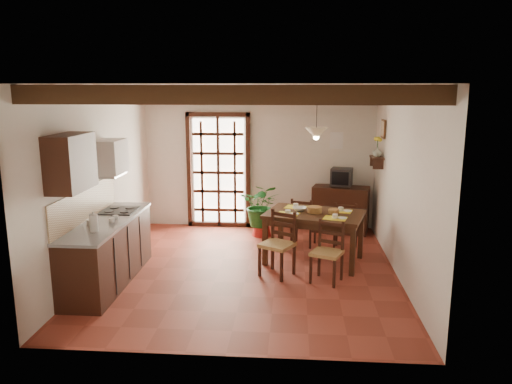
# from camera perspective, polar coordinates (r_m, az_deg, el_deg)

# --- Properties ---
(ground_plane) EXTENTS (5.00, 5.00, 0.00)m
(ground_plane) POSITION_cam_1_polar(r_m,az_deg,el_deg) (7.77, -0.97, -8.94)
(ground_plane) COLOR maroon
(room_shell) EXTENTS (4.52, 5.02, 2.81)m
(room_shell) POSITION_cam_1_polar(r_m,az_deg,el_deg) (7.32, -1.02, 4.47)
(room_shell) COLOR silver
(room_shell) RESTS_ON ground_plane
(ceiling_beams) EXTENTS (4.50, 4.34, 0.20)m
(ceiling_beams) POSITION_cam_1_polar(r_m,az_deg,el_deg) (7.25, -1.05, 11.33)
(ceiling_beams) COLOR black
(ceiling_beams) RESTS_ON room_shell
(french_door) EXTENTS (1.26, 0.11, 2.32)m
(french_door) POSITION_cam_1_polar(r_m,az_deg,el_deg) (9.91, -4.30, 2.69)
(french_door) COLOR white
(french_door) RESTS_ON ground_plane
(kitchen_counter) EXTENTS (0.64, 2.25, 1.38)m
(kitchen_counter) POSITION_cam_1_polar(r_m,az_deg,el_deg) (7.49, -16.59, -6.42)
(kitchen_counter) COLOR black
(kitchen_counter) RESTS_ON ground_plane
(upper_cabinet) EXTENTS (0.35, 0.80, 0.70)m
(upper_cabinet) POSITION_cam_1_polar(r_m,az_deg,el_deg) (6.60, -20.42, 3.18)
(upper_cabinet) COLOR black
(upper_cabinet) RESTS_ON room_shell
(range_hood) EXTENTS (0.38, 0.60, 0.54)m
(range_hood) POSITION_cam_1_polar(r_m,az_deg,el_deg) (7.74, -16.37, 3.79)
(range_hood) COLOR white
(range_hood) RESTS_ON room_shell
(counter_items) EXTENTS (0.50, 1.43, 0.25)m
(counter_items) POSITION_cam_1_polar(r_m,az_deg,el_deg) (7.43, -16.57, -2.64)
(counter_items) COLOR black
(counter_items) RESTS_ON kitchen_counter
(dining_table) EXTENTS (1.70, 1.33, 0.81)m
(dining_table) POSITION_cam_1_polar(r_m,az_deg,el_deg) (7.98, 6.69, -3.08)
(dining_table) COLOR #382012
(dining_table) RESTS_ON ground_plane
(chair_near_left) EXTENTS (0.59, 0.59, 0.96)m
(chair_near_left) POSITION_cam_1_polar(r_m,az_deg,el_deg) (7.49, 2.47, -7.30)
(chair_near_left) COLOR #AD864A
(chair_near_left) RESTS_ON ground_plane
(chair_near_right) EXTENTS (0.53, 0.52, 0.88)m
(chair_near_right) POSITION_cam_1_polar(r_m,az_deg,el_deg) (7.32, 8.10, -8.07)
(chair_near_right) COLOR #AD864A
(chair_near_right) RESTS_ON ground_plane
(chair_far_left) EXTENTS (0.49, 0.48, 0.86)m
(chair_far_left) POSITION_cam_1_polar(r_m,az_deg,el_deg) (8.90, 5.41, -4.38)
(chair_far_left) COLOR #AD864A
(chair_far_left) RESTS_ON ground_plane
(chair_far_right) EXTENTS (0.47, 0.45, 0.86)m
(chair_far_right) POSITION_cam_1_polar(r_m,az_deg,el_deg) (8.76, 10.18, -4.81)
(chair_far_right) COLOR #AD864A
(chair_far_right) RESTS_ON ground_plane
(table_setting) EXTENTS (1.09, 0.73, 0.10)m
(table_setting) POSITION_cam_1_polar(r_m,az_deg,el_deg) (7.94, 6.72, -1.72)
(table_setting) COLOR yellow
(table_setting) RESTS_ON dining_table
(table_bowl) EXTENTS (0.25, 0.25, 0.05)m
(table_bowl) POSITION_cam_1_polar(r_m,az_deg,el_deg) (8.06, 4.95, -1.93)
(table_bowl) COLOR white
(table_bowl) RESTS_ON dining_table
(sideboard) EXTENTS (1.13, 0.70, 0.89)m
(sideboard) POSITION_cam_1_polar(r_m,az_deg,el_deg) (9.77, 9.62, -1.96)
(sideboard) COLOR black
(sideboard) RESTS_ON ground_plane
(crt_tv) EXTENTS (0.46, 0.44, 0.33)m
(crt_tv) POSITION_cam_1_polar(r_m,az_deg,el_deg) (9.63, 9.75, 1.71)
(crt_tv) COLOR black
(crt_tv) RESTS_ON sideboard
(fuse_box) EXTENTS (0.25, 0.03, 0.32)m
(fuse_box) POSITION_cam_1_polar(r_m,az_deg,el_deg) (9.79, 9.18, 5.84)
(fuse_box) COLOR white
(fuse_box) RESTS_ON room_shell
(plant_pot) EXTENTS (0.37, 0.37, 0.22)m
(plant_pot) POSITION_cam_1_polar(r_m,az_deg,el_deg) (9.47, 0.63, -4.33)
(plant_pot) COLOR maroon
(plant_pot) RESTS_ON ground_plane
(potted_plant) EXTENTS (2.10, 1.85, 2.15)m
(potted_plant) POSITION_cam_1_polar(r_m,az_deg,el_deg) (9.35, 0.64, -1.63)
(potted_plant) COLOR #144C19
(potted_plant) RESTS_ON ground_plane
(wall_shelf) EXTENTS (0.20, 0.42, 0.20)m
(wall_shelf) POSITION_cam_1_polar(r_m,az_deg,el_deg) (9.03, 13.64, 3.62)
(wall_shelf) COLOR black
(wall_shelf) RESTS_ON room_shell
(shelf_vase) EXTENTS (0.15, 0.15, 0.15)m
(shelf_vase) POSITION_cam_1_polar(r_m,az_deg,el_deg) (9.01, 13.68, 4.49)
(shelf_vase) COLOR #B2BFB2
(shelf_vase) RESTS_ON wall_shelf
(shelf_flowers) EXTENTS (0.14, 0.14, 0.36)m
(shelf_flowers) POSITION_cam_1_polar(r_m,az_deg,el_deg) (8.99, 13.75, 5.81)
(shelf_flowers) COLOR yellow
(shelf_flowers) RESTS_ON shelf_vase
(framed_picture) EXTENTS (0.03, 0.32, 0.32)m
(framed_picture) POSITION_cam_1_polar(r_m,az_deg,el_deg) (8.98, 14.34, 7.01)
(framed_picture) COLOR brown
(framed_picture) RESTS_ON room_shell
(pendant_lamp) EXTENTS (0.36, 0.36, 0.84)m
(pendant_lamp) POSITION_cam_1_polar(r_m,az_deg,el_deg) (7.84, 6.91, 6.82)
(pendant_lamp) COLOR black
(pendant_lamp) RESTS_ON room_shell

